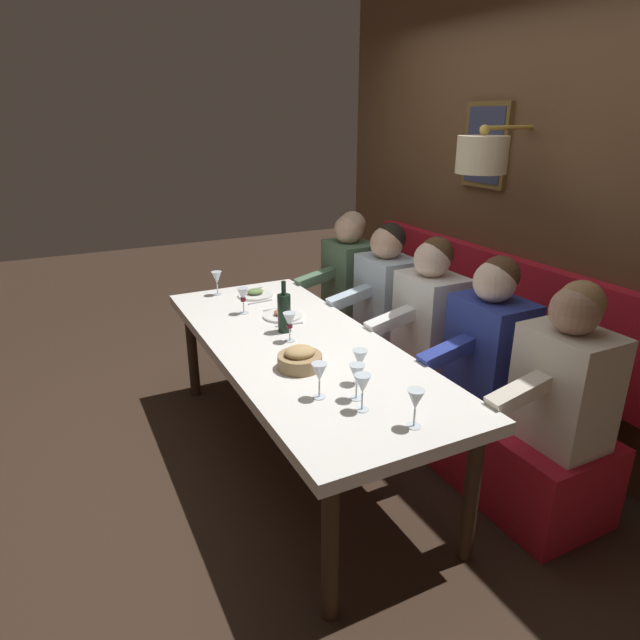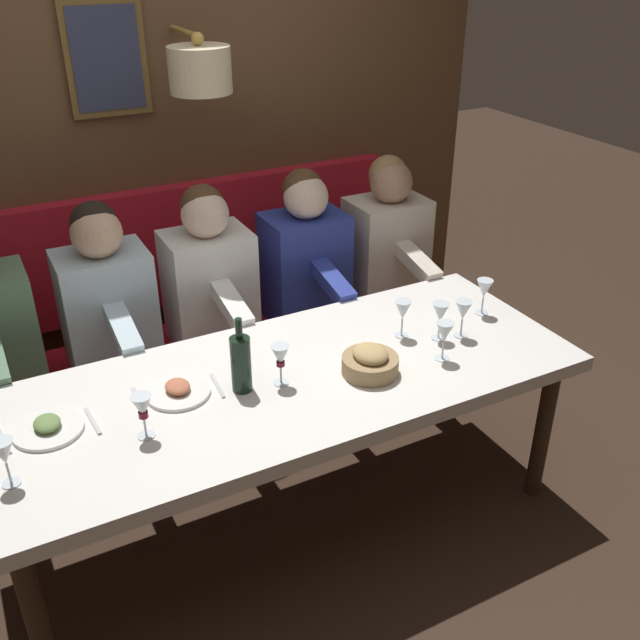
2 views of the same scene
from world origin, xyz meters
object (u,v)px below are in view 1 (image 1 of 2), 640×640
diner_near (490,335)px  wine_bottle (284,312)px  wine_glass_7 (217,278)px  bread_bowl (300,359)px  dining_table (298,354)px  wine_glass_0 (363,385)px  diner_nearest (566,371)px  wine_glass_4 (243,296)px  wine_glass_6 (415,401)px  wine_glass_1 (357,375)px  wine_glass_5 (289,321)px  diner_middle (430,306)px  wine_glass_2 (360,360)px  diner_far (386,285)px  diner_farthest (349,268)px  wine_glass_3 (319,373)px

diner_near → wine_bottle: diner_near is taller
wine_glass_7 → bread_bowl: size_ratio=0.75×
dining_table → wine_glass_7: (-0.15, 1.02, 0.18)m
wine_glass_0 → wine_bottle: bearing=86.4°
dining_table → diner_near: 1.03m
diner_nearest → wine_glass_4: diner_nearest is taller
wine_glass_6 → wine_glass_7: 2.02m
diner_nearest → wine_glass_1: bearing=160.3°
diner_nearest → wine_bottle: (-0.88, 1.20, 0.04)m
wine_glass_5 → wine_glass_6: size_ratio=1.00×
wine_glass_0 → diner_near: bearing=15.3°
diner_middle → wine_glass_2: 0.99m
wine_glass_1 → wine_glass_2: size_ratio=1.00×
wine_glass_4 → wine_glass_6: same height
diner_near → wine_glass_4: diner_near is taller
wine_glass_2 → bread_bowl: 0.33m
wine_glass_0 → wine_glass_1: same height
diner_nearest → diner_far: same height
wine_glass_0 → dining_table: bearing=85.6°
diner_middle → wine_glass_4: 1.15m
diner_far → wine_glass_6: size_ratio=4.82×
diner_middle → wine_glass_2: size_ratio=4.82×
diner_far → wine_glass_0: diner_far is taller
wine_glass_4 → diner_near: bearing=-48.1°
diner_middle → diner_farthest: bearing=90.0°
diner_nearest → diner_middle: 1.00m
diner_near → wine_glass_7: size_ratio=4.82×
diner_middle → wine_glass_5: bearing=176.8°
diner_near → wine_glass_1: 0.93m
wine_glass_2 → wine_bottle: bearing=94.3°
diner_nearest → wine_glass_0: diner_nearest is taller
wine_glass_1 → wine_glass_2: bearing=54.3°
diner_nearest → diner_farthest: 2.00m
wine_glass_1 → dining_table: bearing=87.3°
diner_middle → wine_glass_6: 1.28m
diner_nearest → wine_bottle: size_ratio=2.64×
diner_farthest → diner_near: bearing=-90.0°
bread_bowl → diner_middle: bearing=15.8°
diner_far → wine_glass_1: size_ratio=4.82×
dining_table → wine_glass_4: (-0.11, 0.58, 0.18)m
diner_far → bread_bowl: size_ratio=3.60×
wine_glass_0 → wine_glass_4: bearing=92.0°
wine_glass_1 → wine_glass_4: (-0.08, 1.27, -0.00)m
dining_table → wine_bottle: size_ratio=7.64×
diner_nearest → bread_bowl: bearing=144.5°
bread_bowl → wine_glass_5: bearing=74.4°
dining_table → wine_glass_1: size_ratio=13.98×
diner_near → wine_glass_7: diner_near is taller
diner_near → wine_glass_4: 1.48m
bread_bowl → wine_glass_3: bearing=-98.8°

